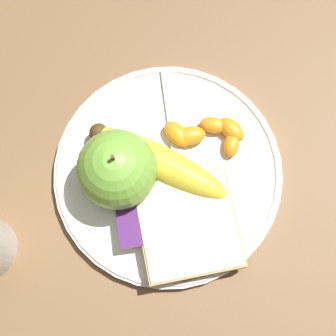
{
  "coord_description": "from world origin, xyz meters",
  "views": [
    {
      "loc": [
        -0.14,
        0.02,
        0.6
      ],
      "look_at": [
        0.0,
        0.0,
        0.03
      ],
      "focal_mm": 60.0,
      "sensor_mm": 36.0,
      "label": 1
    }
  ],
  "objects_px": {
    "apple": "(117,173)",
    "jam_packet": "(135,228)",
    "plate": "(168,173)",
    "banana": "(157,162)",
    "fork": "(179,171)",
    "bread_slice": "(188,226)"
  },
  "relations": [
    {
      "from": "plate",
      "to": "jam_packet",
      "type": "relative_size",
      "value": 5.94
    },
    {
      "from": "banana",
      "to": "fork",
      "type": "height_order",
      "value": "banana"
    },
    {
      "from": "banana",
      "to": "jam_packet",
      "type": "xyz_separation_m",
      "value": [
        -0.06,
        0.03,
        -0.01
      ]
    },
    {
      "from": "apple",
      "to": "banana",
      "type": "distance_m",
      "value": 0.05
    },
    {
      "from": "plate",
      "to": "jam_packet",
      "type": "height_order",
      "value": "jam_packet"
    },
    {
      "from": "plate",
      "to": "apple",
      "type": "height_order",
      "value": "apple"
    },
    {
      "from": "apple",
      "to": "banana",
      "type": "xyz_separation_m",
      "value": [
        0.01,
        -0.04,
        -0.02
      ]
    },
    {
      "from": "fork",
      "to": "apple",
      "type": "bearing_deg",
      "value": -86.6
    },
    {
      "from": "plate",
      "to": "apple",
      "type": "relative_size",
      "value": 2.72
    },
    {
      "from": "apple",
      "to": "fork",
      "type": "height_order",
      "value": "apple"
    },
    {
      "from": "banana",
      "to": "plate",
      "type": "bearing_deg",
      "value": -129.0
    },
    {
      "from": "fork",
      "to": "jam_packet",
      "type": "relative_size",
      "value": 4.72
    },
    {
      "from": "plate",
      "to": "fork",
      "type": "bearing_deg",
      "value": -90.28
    },
    {
      "from": "apple",
      "to": "bread_slice",
      "type": "bearing_deg",
      "value": -132.35
    },
    {
      "from": "apple",
      "to": "jam_packet",
      "type": "bearing_deg",
      "value": -169.65
    },
    {
      "from": "apple",
      "to": "jam_packet",
      "type": "height_order",
      "value": "apple"
    },
    {
      "from": "apple",
      "to": "banana",
      "type": "relative_size",
      "value": 0.6
    },
    {
      "from": "bread_slice",
      "to": "fork",
      "type": "xyz_separation_m",
      "value": [
        0.06,
        0.0,
        -0.01
      ]
    },
    {
      "from": "plate",
      "to": "bread_slice",
      "type": "relative_size",
      "value": 2.22
    },
    {
      "from": "plate",
      "to": "fork",
      "type": "height_order",
      "value": "fork"
    },
    {
      "from": "apple",
      "to": "banana",
      "type": "bearing_deg",
      "value": -73.96
    },
    {
      "from": "apple",
      "to": "jam_packet",
      "type": "distance_m",
      "value": 0.06
    }
  ]
}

